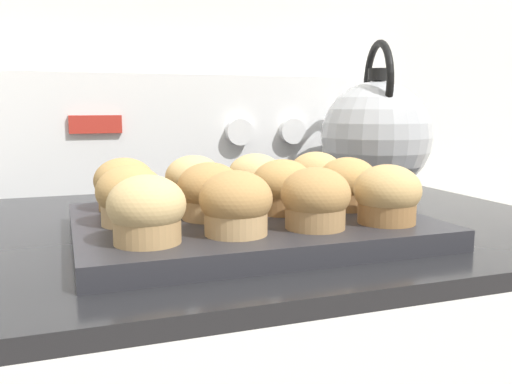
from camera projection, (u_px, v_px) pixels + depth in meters
The scene contains 16 objects.
wall_back at pixel (187, 20), 0.98m from camera, with size 8.00×0.05×2.40m.
control_panel at pixel (196, 132), 0.96m from camera, with size 0.76×0.07×0.20m.
muffin_pan at pixel (248, 225), 0.61m from camera, with size 0.38×0.29×0.02m.
muffin_r0_c0 at pixel (147, 211), 0.48m from camera, with size 0.07×0.07×0.06m.
muffin_r0_c1 at pixel (236, 204), 0.51m from camera, with size 0.07×0.07×0.06m.
muffin_r0_c2 at pixel (316, 200), 0.54m from camera, with size 0.07×0.07×0.06m.
muffin_r0_c3 at pixel (387, 196), 0.56m from camera, with size 0.07×0.07×0.06m.
muffin_r1_c0 at pixel (130, 197), 0.56m from camera, with size 0.07×0.07×0.06m.
muffin_r1_c1 at pixel (210, 192), 0.59m from camera, with size 0.07×0.07×0.06m.
muffin_r1_c2 at pixel (283, 188), 0.62m from camera, with size 0.07×0.07×0.06m.
muffin_r1_c3 at pixel (348, 185), 0.64m from camera, with size 0.07×0.07×0.06m.
muffin_r2_c0 at pixel (124, 185), 0.64m from camera, with size 0.07×0.07×0.06m.
muffin_r2_c1 at pixel (194, 181), 0.67m from camera, with size 0.07×0.07×0.06m.
muffin_r2_c2 at pixel (255, 179), 0.69m from camera, with size 0.07×0.07×0.06m.
muffin_r2_c3 at pixel (316, 176), 0.72m from camera, with size 0.07×0.07×0.06m.
tea_kettle at pixel (376, 134), 0.91m from camera, with size 0.18×0.22×0.25m.
Camera 1 is at (-0.22, -0.33, 1.05)m, focal length 38.00 mm.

